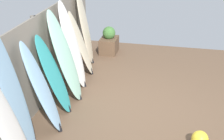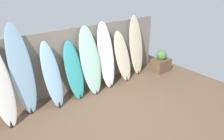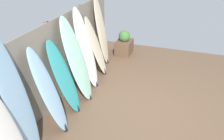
% 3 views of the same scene
% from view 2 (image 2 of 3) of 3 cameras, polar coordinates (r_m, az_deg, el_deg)
% --- Properties ---
extents(ground, '(7.68, 7.68, 0.00)m').
position_cam_2_polar(ground, '(5.22, 1.66, -12.93)').
color(ground, brown).
extents(fence_back, '(6.08, 0.11, 1.80)m').
position_cam_2_polar(fence_back, '(6.28, -9.88, 2.71)').
color(fence_back, gray).
rests_on(fence_back, ground).
extents(surfboard_white_0, '(0.54, 0.75, 1.92)m').
position_cam_2_polar(surfboard_white_0, '(5.27, -27.28, -3.42)').
color(surfboard_white_0, white).
rests_on(surfboard_white_0, ground).
extents(surfboard_skyblue_1, '(0.57, 0.55, 2.17)m').
position_cam_2_polar(surfboard_skyblue_1, '(5.47, -22.52, -0.18)').
color(surfboard_skyblue_1, '#8CB7D6').
rests_on(surfboard_skyblue_1, ground).
extents(surfboard_skyblue_2, '(0.46, 0.65, 1.65)m').
position_cam_2_polar(surfboard_skyblue_2, '(5.63, -15.41, -1.33)').
color(surfboard_skyblue_2, '#8CB7D6').
rests_on(surfboard_skyblue_2, ground).
extents(surfboard_teal_3, '(0.50, 0.64, 1.53)m').
position_cam_2_polar(surfboard_teal_3, '(5.93, -9.90, -0.16)').
color(surfboard_teal_3, teal).
rests_on(surfboard_teal_3, ground).
extents(surfboard_seafoam_4, '(0.61, 0.67, 1.87)m').
position_cam_2_polar(surfboard_seafoam_4, '(6.05, -5.70, 2.40)').
color(surfboard_seafoam_4, '#9ED6BC').
rests_on(surfboard_seafoam_4, ground).
extents(surfboard_white_5, '(0.56, 0.61, 1.91)m').
position_cam_2_polar(surfboard_white_5, '(6.37, -1.58, 3.81)').
color(surfboard_white_5, white).
rests_on(surfboard_white_5, ground).
extents(surfboard_cream_6, '(0.63, 0.62, 1.54)m').
position_cam_2_polar(surfboard_cream_6, '(6.82, 2.77, 3.49)').
color(surfboard_cream_6, beige).
rests_on(surfboard_cream_6, ground).
extents(surfboard_cream_7, '(0.58, 0.43, 1.93)m').
position_cam_2_polar(surfboard_cream_7, '(7.25, 6.32, 6.28)').
color(surfboard_cream_7, beige).
rests_on(surfboard_cream_7, ground).
extents(planter_box, '(0.62, 0.46, 0.76)m').
position_cam_2_polar(planter_box, '(7.76, 12.66, 1.97)').
color(planter_box, brown).
rests_on(planter_box, ground).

